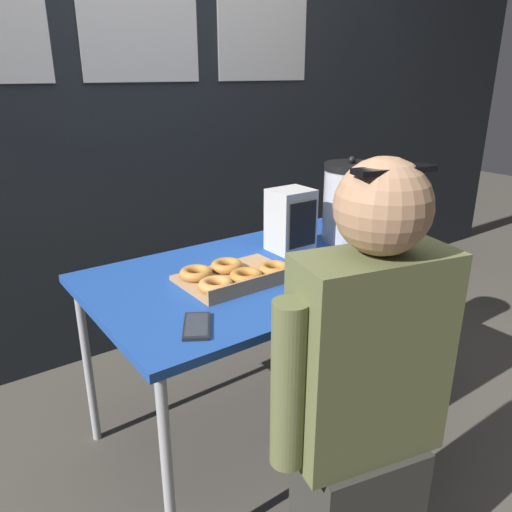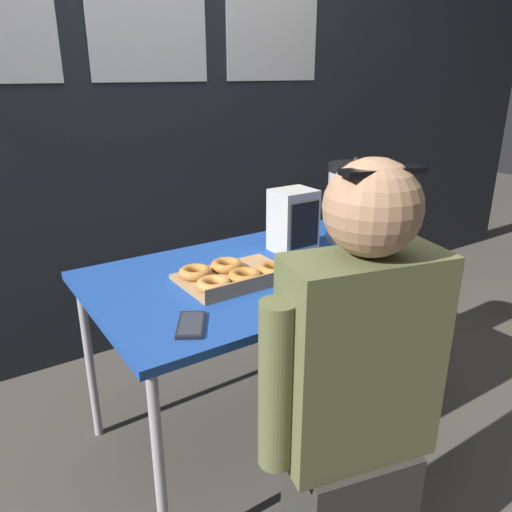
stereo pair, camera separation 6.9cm
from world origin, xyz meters
name	(u,v)px [view 1 (the left image)]	position (x,y,z in m)	size (l,w,h in m)	color
ground_plane	(264,426)	(0.00, 0.00, 0.00)	(12.00, 12.00, 0.00)	#4C473F
back_wall	(140,79)	(0.00, 1.00, 1.35)	(6.00, 0.11, 2.69)	#23282D
folding_table	(265,281)	(0.00, 0.00, 0.66)	(1.26, 0.77, 0.71)	#1E479E
donut_box	(235,275)	(-0.15, -0.03, 0.73)	(0.40, 0.28, 0.05)	tan
coffee_urn	(349,202)	(0.49, 0.07, 0.87)	(0.22, 0.25, 0.36)	#B7B7BC
cell_phone	(197,326)	(-0.42, -0.24, 0.71)	(0.14, 0.17, 0.01)	black
space_heater	(291,220)	(0.21, 0.11, 0.83)	(0.16, 0.15, 0.25)	silver
person_seated	(365,401)	(-0.17, -0.66, 0.59)	(0.51, 0.28, 1.22)	#33332D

